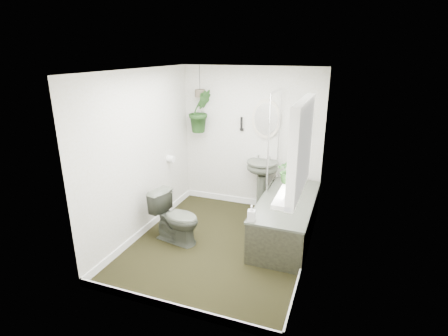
% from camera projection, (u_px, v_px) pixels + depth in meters
% --- Properties ---
extents(floor, '(2.30, 2.80, 0.02)m').
position_uv_depth(floor, '(220.00, 244.00, 4.80)').
color(floor, black).
rests_on(floor, ground).
extents(ceiling, '(2.30, 2.80, 0.02)m').
position_uv_depth(ceiling, '(220.00, 69.00, 4.05)').
color(ceiling, white).
rests_on(ceiling, ground).
extents(wall_back, '(2.30, 0.02, 2.30)m').
position_uv_depth(wall_back, '(251.00, 139.00, 5.68)').
color(wall_back, silver).
rests_on(wall_back, ground).
extents(wall_front, '(2.30, 0.02, 2.30)m').
position_uv_depth(wall_front, '(165.00, 209.00, 3.17)').
color(wall_front, silver).
rests_on(wall_front, ground).
extents(wall_left, '(0.02, 2.80, 2.30)m').
position_uv_depth(wall_left, '(141.00, 155.00, 4.81)').
color(wall_left, silver).
rests_on(wall_left, ground).
extents(wall_right, '(0.02, 2.80, 2.30)m').
position_uv_depth(wall_right, '(313.00, 175.00, 4.04)').
color(wall_right, silver).
rests_on(wall_right, ground).
extents(skirting, '(2.30, 2.80, 0.10)m').
position_uv_depth(skirting, '(220.00, 240.00, 4.78)').
color(skirting, white).
rests_on(skirting, floor).
extents(bathtub, '(0.72, 1.72, 0.58)m').
position_uv_depth(bathtub, '(286.00, 218.00, 4.88)').
color(bathtub, '#454A3E').
rests_on(bathtub, floor).
extents(bath_screen, '(0.04, 0.72, 1.40)m').
position_uv_depth(bath_screen, '(274.00, 139.00, 5.11)').
color(bath_screen, silver).
rests_on(bath_screen, bathtub).
extents(shower_box, '(0.20, 0.10, 0.35)m').
position_uv_depth(shower_box, '(302.00, 118.00, 5.22)').
color(shower_box, white).
rests_on(shower_box, wall_back).
extents(oval_mirror, '(0.46, 0.03, 0.62)m').
position_uv_depth(oval_mirror, '(266.00, 119.00, 5.45)').
color(oval_mirror, beige).
rests_on(oval_mirror, wall_back).
extents(wall_sconce, '(0.04, 0.04, 0.22)m').
position_uv_depth(wall_sconce, '(241.00, 124.00, 5.60)').
color(wall_sconce, black).
rests_on(wall_sconce, wall_back).
extents(toilet_roll_holder, '(0.11, 0.11, 0.11)m').
position_uv_depth(toilet_roll_holder, '(171.00, 159.00, 5.49)').
color(toilet_roll_holder, white).
rests_on(toilet_roll_holder, wall_left).
extents(window_recess, '(0.08, 1.00, 0.90)m').
position_uv_depth(window_recess, '(301.00, 148.00, 3.28)').
color(window_recess, white).
rests_on(window_recess, wall_right).
extents(window_sill, '(0.18, 1.00, 0.04)m').
position_uv_depth(window_sill, '(291.00, 188.00, 3.44)').
color(window_sill, white).
rests_on(window_sill, wall_right).
extents(window_blinds, '(0.01, 0.86, 0.76)m').
position_uv_depth(window_blinds, '(296.00, 147.00, 3.30)').
color(window_blinds, white).
rests_on(window_blinds, wall_right).
extents(toilet, '(0.75, 0.52, 0.70)m').
position_uv_depth(toilet, '(176.00, 217.00, 4.77)').
color(toilet, '#454A3E').
rests_on(toilet, floor).
extents(pedestal_sink, '(0.58, 0.52, 0.85)m').
position_uv_depth(pedestal_sink, '(262.00, 186.00, 5.68)').
color(pedestal_sink, '#454A3E').
rests_on(pedestal_sink, floor).
extents(sill_plant, '(0.28, 0.26, 0.25)m').
position_uv_depth(sill_plant, '(288.00, 171.00, 3.49)').
color(sill_plant, black).
rests_on(sill_plant, window_sill).
extents(hanging_plant, '(0.49, 0.48, 0.69)m').
position_uv_depth(hanging_plant, '(200.00, 111.00, 5.67)').
color(hanging_plant, black).
rests_on(hanging_plant, ceiling).
extents(soap_bottle, '(0.10, 0.10, 0.20)m').
position_uv_depth(soap_bottle, '(252.00, 213.00, 4.16)').
color(soap_bottle, black).
rests_on(soap_bottle, bathtub).
extents(hanging_pot, '(0.16, 0.16, 0.12)m').
position_uv_depth(hanging_pot, '(200.00, 93.00, 5.57)').
color(hanging_pot, '#4F4637').
rests_on(hanging_pot, ceiling).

